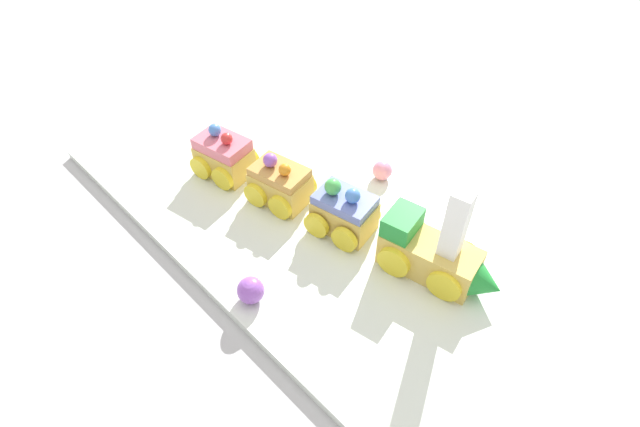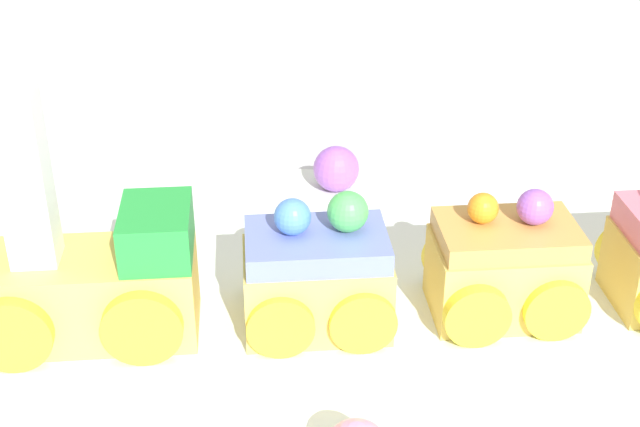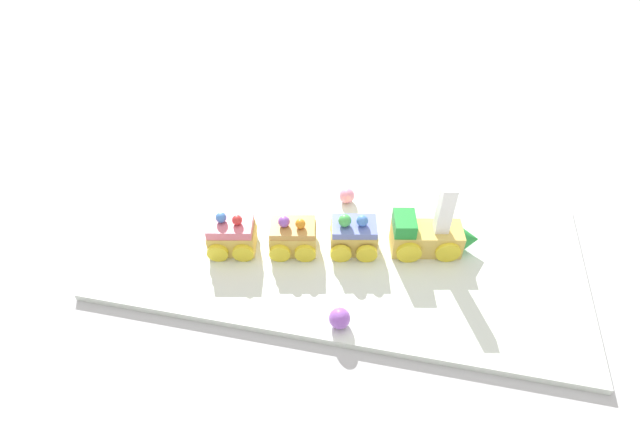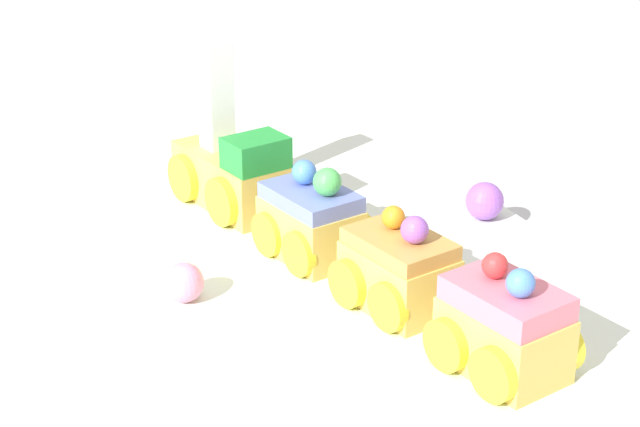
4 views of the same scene
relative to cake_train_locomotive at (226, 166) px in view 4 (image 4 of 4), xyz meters
name	(u,v)px [view 4 (image 4 of 4)]	position (x,y,z in m)	size (l,w,h in m)	color
ground_plane	(319,278)	(-0.14, -0.02, -0.04)	(10.00, 10.00, 0.00)	#B2B2B7
display_board	(319,271)	(-0.14, -0.02, -0.04)	(0.75, 0.36, 0.01)	silver
cake_train_locomotive	(226,166)	(0.00, 0.00, 0.00)	(0.14, 0.08, 0.13)	#E0BC56
cake_car_blueberry	(314,221)	(-0.12, -0.02, 0.00)	(0.08, 0.07, 0.07)	#E0BC56
cake_car_caramel	(399,272)	(-0.21, -0.04, -0.01)	(0.08, 0.07, 0.07)	#E0BC56
cake_car_strawberry	(504,329)	(-0.31, -0.06, 0.00)	(0.08, 0.07, 0.07)	#E0BC56
gumball_purple	(485,201)	(-0.12, -0.17, -0.02)	(0.03, 0.03, 0.03)	#9956C6
gumball_pink	(184,282)	(-0.15, 0.08, -0.02)	(0.03, 0.03, 0.03)	pink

